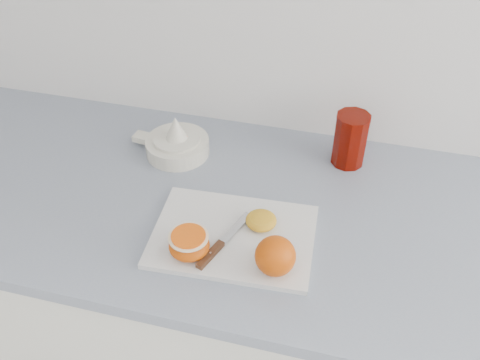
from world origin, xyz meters
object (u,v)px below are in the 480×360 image
Objects in this scene: counter at (245,325)px; half_orange at (189,244)px; red_tumbler at (350,141)px; cutting_board at (233,236)px; citrus_juicer at (177,143)px.

half_orange reaches higher than counter.
red_tumbler is at bearing 55.12° from half_orange.
half_orange is (-0.07, -0.07, 0.03)m from cutting_board.
citrus_juicer is 0.41m from red_tumbler.
red_tumbler reaches higher than counter.
half_orange is 0.61× the size of red_tumbler.
cutting_board is at bearing -122.38° from red_tumbler.
red_tumbler reaches higher than cutting_board.
citrus_juicer is at bearing 113.82° from half_orange.
half_orange is 0.34m from citrus_juicer.
red_tumbler is (0.20, 0.31, 0.05)m from cutting_board.
half_orange is (-0.07, -0.18, 0.48)m from counter.
counter is at bearing 89.98° from cutting_board.
red_tumbler is at bearing 45.93° from counter.
half_orange is at bearing -111.13° from counter.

